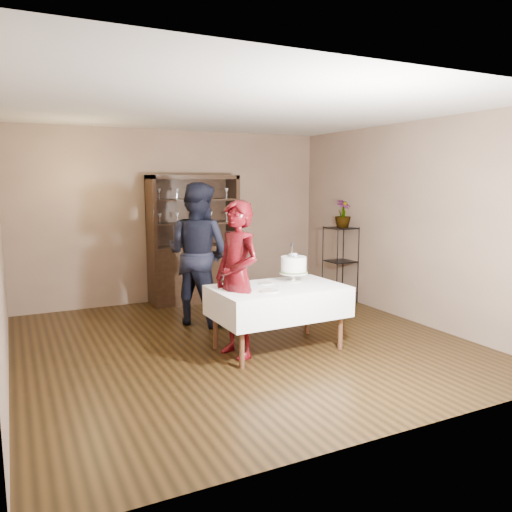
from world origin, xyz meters
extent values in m
plane|color=black|center=(0.00, 0.00, 0.00)|extent=(5.00, 5.00, 0.00)
plane|color=silver|center=(0.00, 0.00, 2.70)|extent=(5.00, 5.00, 0.00)
cube|color=brown|center=(0.00, 2.50, 1.35)|extent=(5.00, 0.02, 2.70)
cube|color=brown|center=(2.50, 0.00, 1.35)|extent=(0.02, 5.00, 2.70)
cube|color=black|center=(0.20, 2.24, 0.45)|extent=(1.40, 0.48, 0.90)
cube|color=black|center=(0.20, 2.46, 1.45)|extent=(1.40, 0.03, 1.10)
cube|color=black|center=(0.20, 2.24, 1.97)|extent=(1.40, 0.48, 0.06)
cube|color=black|center=(0.20, 2.24, 1.25)|extent=(1.28, 0.42, 0.02)
cube|color=black|center=(0.20, 2.24, 1.62)|extent=(1.28, 0.42, 0.02)
cylinder|color=black|center=(2.08, 1.00, 0.60)|extent=(0.02, 0.02, 1.20)
cylinder|color=black|center=(2.48, 1.00, 0.60)|extent=(0.02, 0.02, 1.20)
cylinder|color=black|center=(2.08, 1.40, 0.60)|extent=(0.02, 0.02, 1.20)
cylinder|color=black|center=(2.48, 1.40, 0.60)|extent=(0.02, 0.02, 1.20)
cube|color=black|center=(2.28, 1.20, 0.15)|extent=(0.40, 0.40, 0.02)
cube|color=black|center=(2.28, 1.20, 0.65)|extent=(0.40, 0.40, 0.01)
cube|color=black|center=(2.28, 1.20, 1.18)|extent=(0.40, 0.40, 0.02)
cube|color=white|center=(0.28, -0.39, 0.56)|extent=(1.49, 0.94, 0.34)
cylinder|color=#4E2F1C|center=(-0.34, -0.74, 0.35)|extent=(0.06, 0.06, 0.70)
cylinder|color=#4E2F1C|center=(0.91, -0.72, 0.35)|extent=(0.06, 0.06, 0.70)
cylinder|color=#4E2F1C|center=(-0.36, -0.06, 0.35)|extent=(0.06, 0.06, 0.70)
cylinder|color=#4E2F1C|center=(0.89, -0.03, 0.35)|extent=(0.06, 0.06, 0.70)
imported|color=#350409|center=(-0.22, -0.38, 0.86)|extent=(0.56, 0.71, 1.71)
imported|color=black|center=(-0.16, 1.04, 0.95)|extent=(1.13, 1.17, 1.89)
cylinder|color=silver|center=(0.58, -0.22, 0.74)|extent=(0.19, 0.19, 0.01)
cylinder|color=silver|center=(0.58, -0.22, 0.78)|extent=(0.05, 0.05, 0.09)
cylinder|color=silver|center=(0.58, -0.22, 0.83)|extent=(0.34, 0.34, 0.01)
cylinder|color=#4D6D34|center=(0.58, -0.22, 0.85)|extent=(0.33, 0.33, 0.02)
cylinder|color=silver|center=(0.58, -0.22, 0.94)|extent=(0.35, 0.35, 0.19)
sphere|color=#515EAE|center=(0.60, -0.22, 1.04)|extent=(0.02, 0.02, 0.02)
cube|color=white|center=(0.54, -0.24, 1.10)|extent=(0.02, 0.02, 0.13)
cube|color=black|center=(0.54, -0.24, 1.18)|extent=(0.02, 0.02, 0.05)
cylinder|color=silver|center=(0.06, -0.59, 0.74)|extent=(0.22, 0.22, 0.01)
cylinder|color=silver|center=(0.21, -0.21, 0.74)|extent=(0.20, 0.20, 0.01)
imported|color=#4D6D34|center=(2.28, 1.16, 1.40)|extent=(0.28, 0.28, 0.43)
camera|label=1|loc=(-2.39, -5.21, 1.91)|focal=35.00mm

